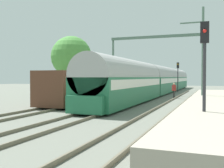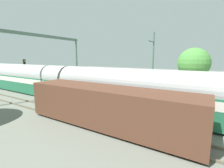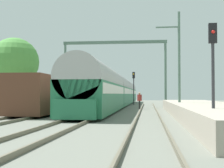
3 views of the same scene
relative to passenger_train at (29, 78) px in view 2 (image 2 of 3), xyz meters
name	(u,v)px [view 2 (image 2 of 3)]	position (x,y,z in m)	size (l,w,h in m)	color
ground	(194,123)	(0.00, -21.65, -1.97)	(120.00, 120.00, 0.00)	slate
track_far_west	(187,146)	(-3.98, -21.65, -1.89)	(1.51, 60.00, 0.16)	#665E4C
track_west	(194,122)	(0.00, -21.65, -1.89)	(1.52, 60.00, 0.16)	#665E4C
track_east	(198,108)	(3.98, -21.65, -1.89)	(1.51, 60.00, 0.16)	#665E4C
platform	(183,95)	(7.79, -19.65, -1.52)	(4.40, 28.00, 0.90)	#A39989
passenger_train	(29,78)	(0.00, 0.00, 0.00)	(2.93, 49.20, 3.82)	#236B47
freight_car	(106,106)	(-3.98, -16.25, -0.50)	(2.80, 13.00, 2.70)	#563323
person_crossing	(89,87)	(3.08, -8.63, -0.94)	(0.46, 0.44, 1.73)	#2C2C2C
railway_signal_far	(25,69)	(1.92, 4.15, 1.05)	(0.36, 0.30, 4.68)	#2D2D33
catenary_gantry	(43,52)	(0.00, -3.77, 3.65)	(12.35, 0.28, 7.86)	#526E60
catenary_pole_east_mid	(153,64)	(6.33, -16.20, 2.18)	(1.90, 0.20, 8.00)	#526E60
tree_east_background	(194,63)	(13.03, -20.10, 2.14)	(4.47, 4.47, 6.36)	#4C3826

